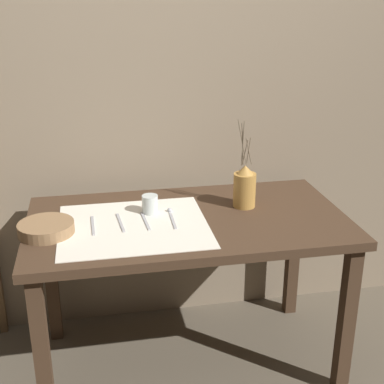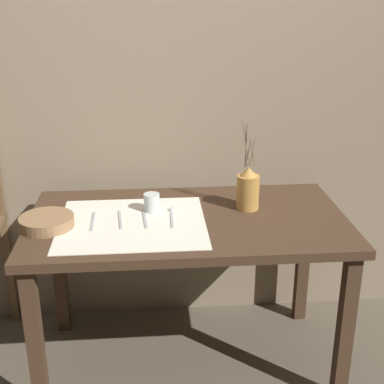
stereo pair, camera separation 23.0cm
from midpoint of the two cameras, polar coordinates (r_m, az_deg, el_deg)
The scene contains 11 objects.
ground_plane at distance 2.74m, azimuth -2.93°, elevation -17.54°, with size 12.00×12.00×0.00m, color brown.
stone_wall_back at distance 2.69m, azimuth -4.91°, elevation 9.99°, with size 7.00×0.06×2.40m.
wooden_table at distance 2.39m, azimuth -3.22°, elevation -4.90°, with size 1.40×0.76×0.76m.
linen_cloth at distance 2.29m, azimuth -9.13°, elevation -3.65°, with size 0.63×0.55×0.00m.
pitcher_with_flowers at distance 2.44m, azimuth 2.95°, elevation 0.45°, with size 0.10×0.10×0.40m.
wooden_bowl at distance 2.30m, azimuth -18.11°, elevation -3.77°, with size 0.23×0.23×0.05m.
glass_tumbler_near at distance 2.39m, azimuth -7.26°, elevation -1.35°, with size 0.07×0.07×0.08m.
knife_center at distance 2.32m, azimuth -13.35°, elevation -3.55°, with size 0.02×0.19×0.00m.
fork_inner at distance 2.32m, azimuth -10.47°, elevation -3.29°, with size 0.03×0.19×0.00m.
fork_outer at distance 2.32m, azimuth -7.84°, elevation -3.13°, with size 0.03×0.19×0.00m.
spoon_inner at distance 2.37m, azimuth -5.05°, elevation -2.42°, with size 0.02×0.21×0.02m.
Camera 1 is at (-0.39, -2.12, 1.71)m, focal length 50.00 mm.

